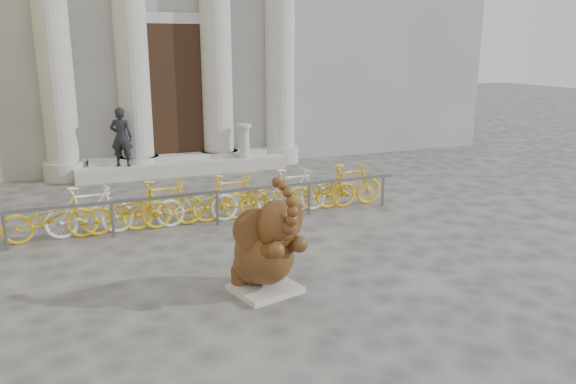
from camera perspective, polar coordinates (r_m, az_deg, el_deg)
name	(u,v)px	position (r m, az deg, el deg)	size (l,w,h in m)	color
ground	(321,304)	(8.16, 3.33, -11.31)	(80.00, 80.00, 0.00)	#474442
entrance_steps	(183,166)	(16.68, -10.60, 2.58)	(6.00, 1.20, 0.36)	#A8A59E
elephant_statue	(266,250)	(8.28, -2.26, -5.95)	(1.18, 1.43, 1.81)	#A8A59E
bike_rack	(213,199)	(11.75, -7.60, -0.68)	(8.24, 0.53, 1.00)	slate
pedestrian	(121,137)	(16.08, -16.57, 5.38)	(0.59, 0.39, 1.62)	black
balustrade_post	(244,142)	(16.72, -4.45, 5.05)	(0.41, 0.41, 1.00)	#A8A59E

